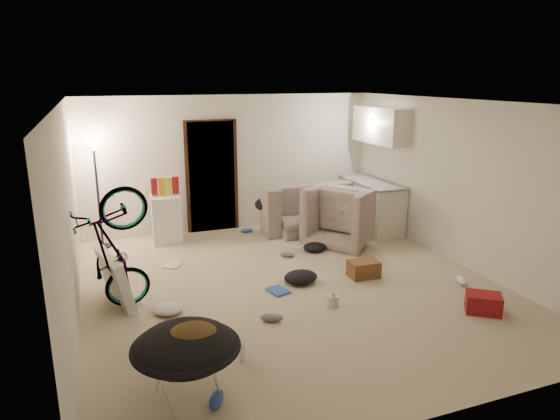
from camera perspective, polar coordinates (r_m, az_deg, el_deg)
name	(u,v)px	position (r m, az deg, el deg)	size (l,w,h in m)	color
floor	(291,286)	(7.02, 1.29, -8.73)	(5.50, 6.00, 0.02)	#C4B697
ceiling	(292,102)	(6.43, 1.42, 12.28)	(5.50, 6.00, 0.02)	white
wall_back	(232,163)	(9.41, -5.55, 5.38)	(5.50, 0.02, 2.50)	white
wall_front	(436,284)	(4.12, 17.38, -8.11)	(5.50, 0.02, 2.50)	white
wall_left	(67,219)	(6.17, -23.17, -0.95)	(0.02, 6.00, 2.50)	white
wall_right	(461,183)	(8.04, 19.94, 2.88)	(0.02, 6.00, 2.50)	white
doorway	(212,177)	(9.32, -7.82, 3.77)	(0.85, 0.10, 2.04)	black
door_trim	(212,177)	(9.29, -7.78, 3.74)	(0.97, 0.04, 2.10)	black
floor_lamp	(96,172)	(8.74, -20.31, 4.14)	(0.28, 0.28, 1.81)	black
kitchen_counter	(371,206)	(9.61, 10.34, 0.46)	(0.60, 1.50, 0.88)	silver
counter_top	(372,182)	(9.51, 10.47, 3.14)	(0.64, 1.54, 0.04)	gray
kitchen_uppers	(381,125)	(9.42, 11.46, 9.45)	(0.38, 1.40, 0.65)	silver
sofa	(316,210)	(9.60, 4.17, 0.00)	(2.30, 0.90, 0.67)	#3E453D
armchair	(347,220)	(8.90, 7.72, -1.11)	(1.12, 0.98, 0.73)	#3E453D
bicycle	(115,280)	(6.44, -18.30, -7.57)	(0.57, 1.63, 0.86)	black
book_asset	(242,363)	(5.30, -4.41, -17.08)	(0.15, 0.20, 0.02)	maroon
mini_fridge	(166,219)	(8.90, -12.86, -1.01)	(0.49, 0.49, 0.83)	white
snack_box_0	(154,187)	(8.74, -14.18, 2.57)	(0.10, 0.07, 0.30)	maroon
snack_box_1	(161,186)	(8.76, -13.40, 2.64)	(0.10, 0.07, 0.30)	#BF7F17
snack_box_2	(168,186)	(8.77, -12.63, 2.71)	(0.10, 0.07, 0.30)	yellow
snack_box_3	(176,185)	(8.79, -11.85, 2.77)	(0.10, 0.07, 0.30)	maroon
saucer_chair	(186,356)	(4.70, -10.65, -16.09)	(0.98, 0.98, 0.69)	silver
hoodie	(192,336)	(4.58, -10.07, -14.03)	(0.48, 0.40, 0.22)	brown
sofa_drape	(270,204)	(9.20, -1.19, 0.69)	(0.56, 0.46, 0.28)	black
tv_box	(115,278)	(6.75, -18.36, -7.40)	(0.12, 1.00, 0.66)	silver
drink_case_a	(364,269)	(7.37, 9.54, -6.65)	(0.42, 0.30, 0.24)	brown
drink_case_b	(483,303)	(6.73, 22.23, -9.83)	(0.41, 0.30, 0.24)	maroon
juicer	(333,300)	(6.43, 6.05, -10.23)	(0.14, 0.14, 0.21)	beige
newspaper	(290,243)	(8.74, 1.11, -3.77)	(0.47, 0.61, 0.01)	beige
book_blue	(278,291)	(6.82, -0.23, -9.23)	(0.22, 0.30, 0.03)	#2D4FA5
book_white	(173,265)	(7.89, -12.13, -6.15)	(0.22, 0.29, 0.03)	silver
shoe_0	(247,231)	(9.30, -3.83, -2.35)	(0.24, 0.10, 0.09)	#2D4FA5
shoe_1	(287,254)	(8.06, 0.81, -5.09)	(0.24, 0.10, 0.09)	slate
shoe_2	(216,400)	(4.75, -7.28, -20.71)	(0.28, 0.11, 0.10)	#2D4FA5
shoe_3	(272,318)	(6.05, -0.98, -12.19)	(0.28, 0.11, 0.10)	slate
shoe_4	(461,280)	(7.51, 20.00, -7.53)	(0.28, 0.12, 0.10)	white
clothes_lump_a	(301,277)	(7.10, 2.37, -7.66)	(0.49, 0.42, 0.16)	black
clothes_lump_b	(315,247)	(8.36, 3.98, -4.24)	(0.41, 0.36, 0.13)	black
clothes_lump_c	(167,309)	(6.39, -12.75, -10.97)	(0.38, 0.32, 0.12)	silver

